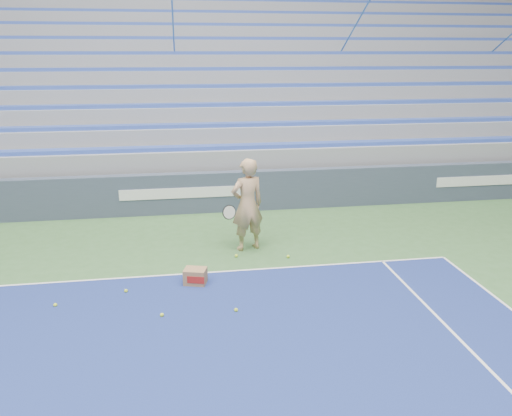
{
  "coord_description": "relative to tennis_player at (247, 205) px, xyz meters",
  "views": [
    {
      "loc": [
        0.03,
        2.79,
        4.2
      ],
      "look_at": [
        1.51,
        12.38,
        1.15
      ],
      "focal_mm": 35.0,
      "sensor_mm": 36.0,
      "label": 1
    }
  ],
  "objects": [
    {
      "name": "sponsor_barrier",
      "position": [
        -1.42,
        2.86,
        -0.48
      ],
      "size": [
        30.0,
        0.32,
        1.1
      ],
      "color": "#384255",
      "rests_on": "ground"
    },
    {
      "name": "tennis_player",
      "position": [
        0.0,
        0.0,
        0.0
      ],
      "size": [
        1.04,
        0.96,
        2.05
      ],
      "color": "tan",
      "rests_on": "ground"
    },
    {
      "name": "tennis_ball_4",
      "position": [
        0.78,
        -0.64,
        -0.99
      ],
      "size": [
        0.07,
        0.07,
        0.07
      ],
      "primitive_type": "sphere",
      "color": "#CCE92F",
      "rests_on": "ground"
    },
    {
      "name": "tennis_ball_6",
      "position": [
        -1.34,
        -1.18,
        -0.99
      ],
      "size": [
        0.07,
        0.07,
        0.07
      ],
      "primitive_type": "sphere",
      "color": "#CCE92F",
      "rests_on": "ground"
    },
    {
      "name": "bleachers",
      "position": [
        -1.42,
        8.58,
        1.33
      ],
      "size": [
        31.0,
        9.15,
        7.3
      ],
      "color": "gray",
      "rests_on": "ground"
    },
    {
      "name": "tennis_ball_2",
      "position": [
        -0.58,
        -2.76,
        -0.99
      ],
      "size": [
        0.07,
        0.07,
        0.07
      ],
      "primitive_type": "sphere",
      "color": "#CCE92F",
      "rests_on": "ground"
    },
    {
      "name": "tennis_ball_5",
      "position": [
        -3.64,
        -2.11,
        -0.99
      ],
      "size": [
        0.07,
        0.07,
        0.07
      ],
      "primitive_type": "sphere",
      "color": "#CCE92F",
      "rests_on": "ground"
    },
    {
      "name": "tennis_ball_0",
      "position": [
        -2.48,
        -1.75,
        -0.99
      ],
      "size": [
        0.07,
        0.07,
        0.07
      ],
      "primitive_type": "sphere",
      "color": "#CCE92F",
      "rests_on": "ground"
    },
    {
      "name": "tennis_ball_1",
      "position": [
        -0.3,
        -0.43,
        -0.99
      ],
      "size": [
        0.07,
        0.07,
        0.07
      ],
      "primitive_type": "sphere",
      "color": "#CCE92F",
      "rests_on": "ground"
    },
    {
      "name": "ball_box",
      "position": [
        -1.21,
        -1.59,
        -0.87
      ],
      "size": [
        0.48,
        0.41,
        0.31
      ],
      "color": "#926C47",
      "rests_on": "ground"
    },
    {
      "name": "tennis_ball_3",
      "position": [
        -1.81,
        -2.74,
        -0.99
      ],
      "size": [
        0.07,
        0.07,
        0.07
      ],
      "primitive_type": "sphere",
      "color": "#CCE92F",
      "rests_on": "ground"
    }
  ]
}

